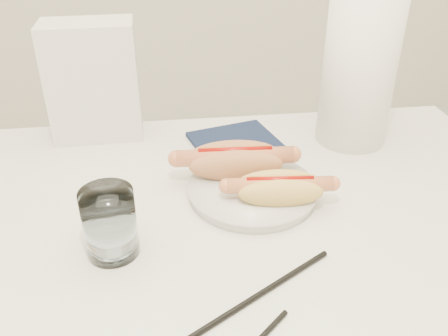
{
  "coord_description": "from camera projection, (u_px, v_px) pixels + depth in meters",
  "views": [
    {
      "loc": [
        -0.02,
        -0.57,
        1.2
      ],
      "look_at": [
        0.06,
        0.07,
        0.82
      ],
      "focal_mm": 38.62,
      "sensor_mm": 36.0,
      "label": 1
    }
  ],
  "objects": [
    {
      "name": "table",
      "position": [
        190.0,
        264.0,
        0.75
      ],
      "size": [
        1.2,
        0.8,
        0.75
      ],
      "color": "white",
      "rests_on": "ground"
    },
    {
      "name": "plate",
      "position": [
        252.0,
        192.0,
        0.8
      ],
      "size": [
        0.25,
        0.25,
        0.02
      ],
      "primitive_type": "cylinder",
      "rotation": [
        0.0,
        0.0,
        0.23
      ],
      "color": "silver",
      "rests_on": "table"
    },
    {
      "name": "hotdog_left",
      "position": [
        235.0,
        161.0,
        0.82
      ],
      "size": [
        0.2,
        0.08,
        0.05
      ],
      "rotation": [
        0.0,
        0.0,
        -0.05
      ],
      "color": "#C27C4D",
      "rests_on": "plate"
    },
    {
      "name": "hotdog_right",
      "position": [
        279.0,
        189.0,
        0.75
      ],
      "size": [
        0.17,
        0.08,
        0.05
      ],
      "rotation": [
        0.0,
        0.0,
        -0.08
      ],
      "color": "#E8BB5A",
      "rests_on": "plate"
    },
    {
      "name": "water_glass",
      "position": [
        110.0,
        223.0,
        0.66
      ],
      "size": [
        0.07,
        0.07,
        0.1
      ],
      "primitive_type": "cylinder",
      "color": "silver",
      "rests_on": "table"
    },
    {
      "name": "chopstick_far",
      "position": [
        261.0,
        294.0,
        0.61
      ],
      "size": [
        0.21,
        0.13,
        0.01
      ],
      "primitive_type": "cylinder",
      "rotation": [
        0.0,
        1.57,
        0.55
      ],
      "color": "black",
      "rests_on": "table"
    },
    {
      "name": "napkin_box",
      "position": [
        93.0,
        81.0,
        0.94
      ],
      "size": [
        0.18,
        0.1,
        0.23
      ],
      "primitive_type": "cube",
      "rotation": [
        0.0,
        0.0,
        0.03
      ],
      "color": "silver",
      "rests_on": "table"
    },
    {
      "name": "navy_napkin",
      "position": [
        237.0,
        144.0,
        0.95
      ],
      "size": [
        0.2,
        0.2,
        0.01
      ],
      "primitive_type": "cube",
      "rotation": [
        0.0,
        0.0,
        0.27
      ],
      "color": "#121C39",
      "rests_on": "table"
    },
    {
      "name": "paper_towel_roll",
      "position": [
        360.0,
        66.0,
        0.9
      ],
      "size": [
        0.18,
        0.18,
        0.31
      ],
      "primitive_type": "cylinder",
      "rotation": [
        0.0,
        0.0,
        0.37
      ],
      "color": "white",
      "rests_on": "table"
    }
  ]
}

